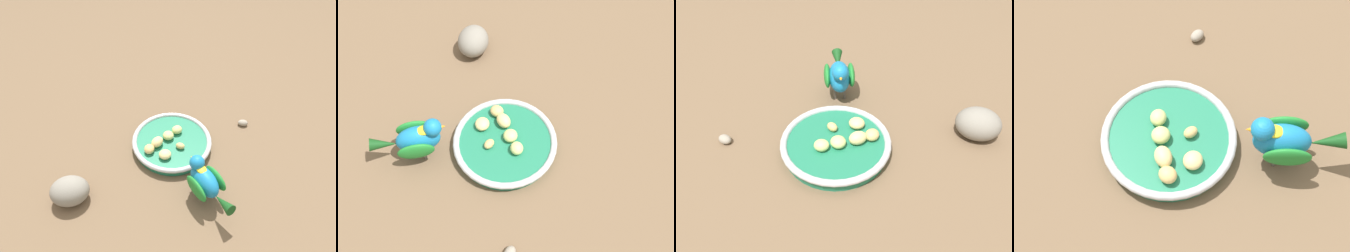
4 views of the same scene
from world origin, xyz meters
TOP-DOWN VIEW (x-y plane):
  - ground_plane at (0.00, 0.00)m, footprint 4.00×4.00m
  - feeding_bowl at (-0.02, -0.01)m, footprint 0.24×0.24m
  - apple_piece_0 at (-0.03, 0.00)m, footprint 0.04×0.04m
  - apple_piece_1 at (0.01, -0.03)m, footprint 0.03×0.02m
  - apple_piece_2 at (-0.05, -0.04)m, footprint 0.04×0.05m
  - apple_piece_3 at (-0.07, -0.07)m, footprint 0.03×0.03m
  - apple_piece_4 at (-0.02, -0.07)m, footprint 0.05×0.05m
  - apple_piece_5 at (-0.01, 0.03)m, footprint 0.04×0.04m
  - parrot at (0.12, -0.15)m, footprint 0.15×0.13m
  - rock_large at (-0.21, -0.26)m, footprint 0.13×0.12m
  - pebble_0 at (0.17, 0.16)m, footprint 0.04×0.03m

SIDE VIEW (x-z plane):
  - ground_plane at x=0.00m, z-range 0.00..0.00m
  - pebble_0 at x=0.17m, z-range 0.00..0.02m
  - feeding_bowl at x=-0.02m, z-range 0.00..0.03m
  - apple_piece_1 at x=0.01m, z-range 0.03..0.04m
  - apple_piece_4 at x=-0.02m, z-range 0.03..0.05m
  - rock_large at x=-0.21m, z-range 0.00..0.07m
  - apple_piece_3 at x=-0.07m, z-range 0.03..0.05m
  - apple_piece_5 at x=-0.01m, z-range 0.03..0.05m
  - apple_piece_0 at x=-0.03m, z-range 0.03..0.05m
  - apple_piece_2 at x=-0.05m, z-range 0.03..0.05m
  - parrot at x=0.12m, z-range 0.01..0.13m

